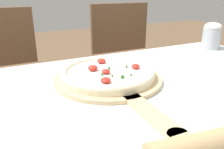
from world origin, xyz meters
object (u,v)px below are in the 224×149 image
Objects in this scene: chair_left at (4,83)px; chair_right at (124,64)px; flour_cup at (212,35)px; pizza_peel at (111,81)px; pizza at (108,73)px.

chair_right is at bearing 4.24° from chair_left.
chair_right is (0.73, -0.00, 0.00)m from chair_left.
flour_cup is (0.92, -0.51, 0.27)m from chair_left.
chair_left reaches higher than pizza_peel.
pizza_peel is at bearing -163.31° from flour_cup.
chair_right reaches higher than pizza.
pizza_peel is 4.38× the size of flour_cup.
chair_left is 7.45× the size of flour_cup.
chair_left is 1.08m from flour_cup.
flour_cup is (0.60, 0.16, 0.04)m from pizza.
chair_left is 1.00× the size of chair_right.
pizza is 0.82m from chair_right.
pizza is at bearing 90.09° from pizza_peel.
pizza is (-0.00, 0.02, 0.02)m from pizza_peel.
flour_cup is at bearing 14.62° from pizza.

